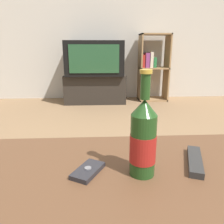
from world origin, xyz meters
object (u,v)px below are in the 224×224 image
(remote_control, at_px, (195,161))
(bookshelf, at_px, (152,66))
(cell_phone, at_px, (88,171))
(beer_bottle, at_px, (143,139))
(television, at_px, (95,58))
(tv_stand, at_px, (95,88))

(remote_control, bearing_deg, bookshelf, 99.77)
(bookshelf, bearing_deg, cell_phone, -106.74)
(beer_bottle, bearing_deg, remote_control, 14.69)
(beer_bottle, height_order, remote_control, beer_bottle)
(television, xyz_separation_m, bookshelf, (0.85, 0.09, -0.12))
(bookshelf, distance_m, cell_phone, 2.83)
(tv_stand, distance_m, remote_control, 2.62)
(bookshelf, xyz_separation_m, remote_control, (-0.48, -2.67, -0.09))
(tv_stand, distance_m, cell_phone, 2.63)
(tv_stand, relative_size, bookshelf, 0.89)
(tv_stand, xyz_separation_m, beer_bottle, (0.19, -2.63, 0.32))
(beer_bottle, distance_m, remote_control, 0.21)
(tv_stand, xyz_separation_m, cell_phone, (0.03, -2.62, 0.22))
(tv_stand, bearing_deg, remote_control, -81.89)
(television, xyz_separation_m, cell_phone, (0.03, -2.62, -0.21))
(bookshelf, height_order, remote_control, bookshelf)
(bookshelf, distance_m, beer_bottle, 2.80)
(television, distance_m, cell_phone, 2.63)
(tv_stand, distance_m, bookshelf, 0.91)
(tv_stand, bearing_deg, bookshelf, 5.78)
(television, bearing_deg, bookshelf, 6.04)
(cell_phone, bearing_deg, beer_bottle, 24.34)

